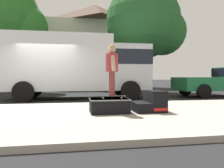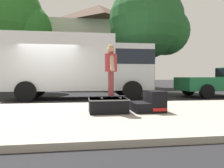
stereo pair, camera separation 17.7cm
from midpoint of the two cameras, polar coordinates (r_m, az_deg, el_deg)
The scene contains 10 objects.
ground_plane at distance 8.84m, azimuth -16.61°, elevation -5.23°, with size 140.00×140.00×0.00m, color black.
sidewalk_slab at distance 5.91m, azimuth -20.78°, elevation -8.20°, with size 50.00×5.00×0.12m, color #A8A093.
skate_box at distance 5.89m, azimuth -0.21°, elevation -5.51°, with size 1.03×0.83×0.38m.
kicker_ramp at distance 6.17m, azimuth 10.78°, elevation -4.89°, with size 0.84×0.82×0.58m.
skateboard at distance 5.86m, azimuth 0.57°, elevation -3.25°, with size 0.79×0.23×0.07m.
skater_kid at distance 5.85m, azimuth 0.57°, elevation 4.81°, with size 0.34×0.71×1.38m.
box_truck at distance 10.90m, azimuth -7.63°, elevation 5.12°, with size 6.91×2.63×3.05m.
street_tree_main at distance 15.45m, azimuth 10.37°, elevation 15.28°, with size 5.51×5.01×7.33m.
street_tree_neighbour at distance 17.09m, azimuth -25.93°, elevation 14.76°, with size 6.31×5.74×7.98m.
house_behind at distance 22.42m, azimuth -3.27°, elevation 9.98°, with size 9.54×8.23×8.40m.
Camera 2 is at (1.34, -8.70, 1.08)m, focal length 34.78 mm.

